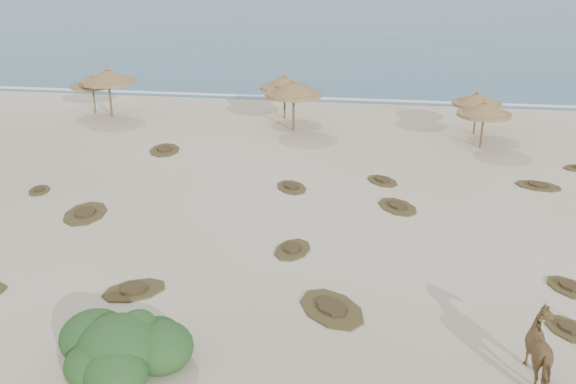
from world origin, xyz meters
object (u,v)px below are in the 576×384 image
palapa_0 (92,82)px  bush (121,349)px  palapa_1 (108,77)px  horse (545,351)px

palapa_0 → bush: palapa_0 is taller
palapa_1 → bush: size_ratio=1.09×
palapa_1 → bush: (10.56, -23.99, -1.92)m
horse → palapa_0: bearing=-50.7°
bush → palapa_0: bearing=115.8°
palapa_0 → horse: 32.39m
palapa_0 → palapa_1: palapa_1 is taller
horse → bush: (-10.28, -1.07, -0.29)m
horse → bush: bearing=1.9°
palapa_0 → palapa_1: bearing=-24.5°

